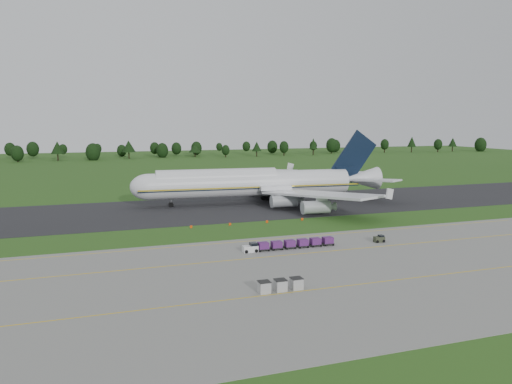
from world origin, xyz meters
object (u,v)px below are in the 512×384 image
object	(u,v)px
utility_cart	(379,239)
edge_markers	(249,223)
aircraft	(256,183)
baggage_train	(288,244)
uld_row	(280,285)

from	to	relation	value
utility_cart	edge_markers	bearing A→B (deg)	127.17
aircraft	edge_markers	bearing A→B (deg)	-111.87
baggage_train	edge_markers	world-z (taller)	baggage_train
uld_row	edge_markers	world-z (taller)	uld_row
aircraft	uld_row	bearing A→B (deg)	-106.10
utility_cart	edge_markers	distance (m)	30.87
aircraft	baggage_train	distance (m)	52.24
utility_cart	uld_row	size ratio (longest dim) A/B	0.32
aircraft	uld_row	xyz separation A→B (m)	(-20.74, -71.87, -5.07)
utility_cart	edge_markers	size ratio (longest dim) A/B	0.07
baggage_train	uld_row	bearing A→B (deg)	-114.99
uld_row	utility_cart	bearing A→B (deg)	35.10
aircraft	edge_markers	size ratio (longest dim) A/B	2.73
baggage_train	uld_row	size ratio (longest dim) A/B	2.77
aircraft	utility_cart	distance (m)	52.72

